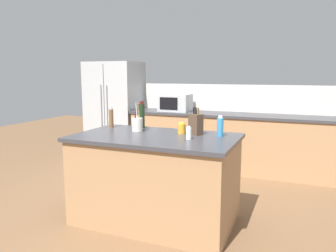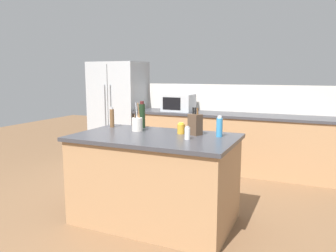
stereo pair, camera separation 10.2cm
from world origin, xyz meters
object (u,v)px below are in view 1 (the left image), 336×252
microwave (175,103)px  knife_block (196,124)px  pepper_grinder (111,118)px  salt_shaker (189,133)px  wine_bottle (142,115)px  dish_soap_bottle (220,127)px  utensil_crock (137,124)px  refrigerator (115,110)px  honey_jar (182,129)px

microwave → knife_block: bearing=-63.2°
pepper_grinder → salt_shaker: bearing=-16.8°
microwave → wine_bottle: wine_bottle is taller
dish_soap_bottle → salt_shaker: 0.36m
knife_block → utensil_crock: size_ratio=0.91×
refrigerator → knife_block: bearing=-42.2°
microwave → honey_jar: bearing=-67.0°
microwave → wine_bottle: size_ratio=1.62×
pepper_grinder → knife_block: bearing=-3.5°
microwave → knife_block: microwave is taller
microwave → knife_block: size_ratio=1.78×
microwave → honey_jar: 2.16m
wine_bottle → pepper_grinder: wine_bottle is taller
microwave → pepper_grinder: 1.92m
wine_bottle → salt_shaker: 0.87m
utensil_crock → wine_bottle: size_ratio=1.00×
dish_soap_bottle → honey_jar: 0.42m
pepper_grinder → refrigerator: bearing=120.5°
knife_block → wine_bottle: 0.75m
salt_shaker → refrigerator: bearing=134.5°
knife_block → microwave: bearing=142.6°
utensil_crock → dish_soap_bottle: size_ratio=1.48×
refrigerator → utensil_crock: size_ratio=5.61×
honey_jar → pepper_grinder: bearing=175.7°
refrigerator → pepper_grinder: size_ratio=7.32×
refrigerator → dish_soap_bottle: 3.24m
utensil_crock → salt_shaker: utensil_crock is taller
refrigerator → pepper_grinder: 2.29m
utensil_crock → honey_jar: size_ratio=2.63×
honey_jar → salt_shaker: (0.17, -0.26, 0.01)m
refrigerator → utensil_crock: (1.57, -2.08, 0.12)m
microwave → pepper_grinder: microwave is taller
pepper_grinder → utensil_crock: bearing=-15.4°
refrigerator → microwave: 1.26m
refrigerator → honey_jar: bearing=-44.3°
knife_block → dish_soap_bottle: 0.26m
microwave → salt_shaker: size_ratio=3.91×
knife_block → dish_soap_bottle: (0.26, -0.00, -0.01)m
knife_block → utensil_crock: 0.68m
wine_bottle → salt_shaker: size_ratio=2.41×
microwave → utensil_crock: utensil_crock is taller
honey_jar → microwave: bearing=113.0°
microwave → dish_soap_bottle: (1.27, -1.99, -0.04)m
wine_bottle → knife_block: bearing=-13.6°
salt_shaker → pepper_grinder: pepper_grinder is taller
microwave → salt_shaker: (1.02, -2.25, -0.08)m
microwave → knife_block: 2.23m
wine_bottle → pepper_grinder: (-0.35, -0.11, -0.03)m
knife_block → wine_bottle: wine_bottle is taller
wine_bottle → pepper_grinder: bearing=-162.6°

